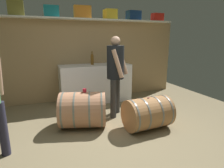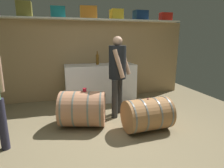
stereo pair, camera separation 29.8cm
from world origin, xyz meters
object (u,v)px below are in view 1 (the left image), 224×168
at_px(toolcase_navy, 133,16).
at_px(wine_glass, 116,60).
at_px(toolcase_red, 157,17).
at_px(wine_barrel_near, 83,110).
at_px(toolcase_orange, 82,12).
at_px(winemaker_pouring, 116,68).
at_px(toolcase_yellow, 110,15).
at_px(toolcase_olive, 16,8).
at_px(tasting_cup, 85,90).
at_px(toolcase_teal, 51,11).
at_px(work_cabinet, 95,83).
at_px(wine_bottle_amber, 92,59).
at_px(wine_bottle_green, 111,60).
at_px(wine_barrel_far, 148,113).

distance_m(toolcase_navy, wine_glass, 1.33).
height_order(toolcase_red, wine_barrel_near, toolcase_red).
height_order(toolcase_orange, toolcase_red, toolcase_orange).
bearing_deg(wine_glass, winemaker_pouring, -112.77).
distance_m(toolcase_yellow, toolcase_red, 1.38).
bearing_deg(toolcase_yellow, wine_glass, -88.83).
bearing_deg(toolcase_yellow, toolcase_olive, 179.32).
bearing_deg(tasting_cup, toolcase_yellow, 55.65).
distance_m(toolcase_teal, toolcase_red, 2.79).
bearing_deg(winemaker_pouring, wine_glass, -165.45).
distance_m(toolcase_olive, wine_glass, 2.45).
xyz_separation_m(work_cabinet, wine_bottle_amber, (-0.06, 0.02, 0.61)).
bearing_deg(toolcase_teal, winemaker_pouring, -48.97).
xyz_separation_m(work_cabinet, winemaker_pouring, (0.14, -1.02, 0.52)).
distance_m(toolcase_red, winemaker_pouring, 2.40).
distance_m(toolcase_teal, tasting_cup, 2.15).
bearing_deg(wine_bottle_green, wine_bottle_amber, 149.73).
xyz_separation_m(wine_bottle_amber, wine_bottle_green, (0.41, -0.24, -0.01)).
bearing_deg(wine_bottle_amber, work_cabinet, -21.08).
height_order(toolcase_olive, toolcase_orange, toolcase_olive).
xyz_separation_m(wine_barrel_near, tasting_cup, (0.04, -0.00, 0.35)).
xyz_separation_m(toolcase_navy, wine_barrel_near, (-1.74, -1.53, -1.81)).
relative_size(toolcase_olive, winemaker_pouring, 0.20).
relative_size(toolcase_orange, winemaker_pouring, 0.25).
relative_size(toolcase_red, wine_bottle_green, 1.06).
relative_size(wine_glass, wine_barrel_far, 0.18).
xyz_separation_m(toolcase_teal, wine_bottle_amber, (0.86, -0.19, -1.07)).
relative_size(toolcase_teal, toolcase_red, 1.03).
bearing_deg(toolcase_red, tasting_cup, -147.83).
bearing_deg(wine_bottle_amber, wine_bottle_green, -30.27).
bearing_deg(work_cabinet, wine_bottle_amber, 158.92).
relative_size(wine_bottle_green, winemaker_pouring, 0.18).
bearing_deg(wine_barrel_far, wine_barrel_near, 152.94).
height_order(toolcase_yellow, work_cabinet, toolcase_yellow).
height_order(wine_bottle_amber, wine_barrel_near, wine_bottle_amber).
bearing_deg(wine_glass, toolcase_teal, 164.50).
bearing_deg(toolcase_orange, wine_bottle_amber, -45.20).
relative_size(wine_bottle_amber, winemaker_pouring, 0.20).
bearing_deg(wine_barrel_near, winemaker_pouring, 37.90).
relative_size(toolcase_teal, winemaker_pouring, 0.20).
height_order(toolcase_teal, wine_glass, toolcase_teal).
xyz_separation_m(toolcase_teal, toolcase_yellow, (1.40, 0.00, -0.01)).
height_order(toolcase_navy, wine_bottle_green, toolcase_navy).
xyz_separation_m(toolcase_yellow, tasting_cup, (-1.04, -1.53, -1.46)).
relative_size(toolcase_teal, wine_bottle_amber, 0.99).
relative_size(toolcase_yellow, toolcase_red, 0.95).
relative_size(toolcase_yellow, wine_glass, 1.95).
bearing_deg(toolcase_olive, winemaker_pouring, -36.69).
relative_size(toolcase_yellow, wine_bottle_green, 1.00).
distance_m(toolcase_olive, tasting_cup, 2.40).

